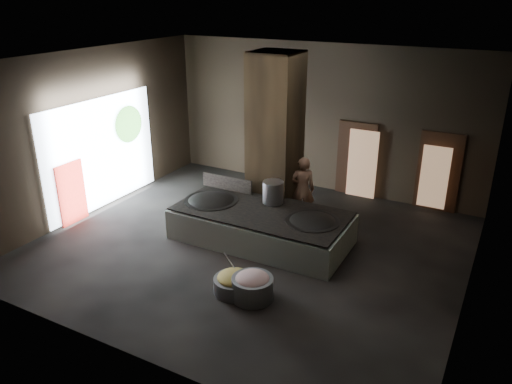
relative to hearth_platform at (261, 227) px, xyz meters
The scene contains 28 objects.
floor 0.58m from the hearth_platform, 104.58° to the right, with size 10.00×9.00×0.10m, color black.
ceiling 4.19m from the hearth_platform, 104.58° to the right, with size 10.00×9.00×0.10m, color black.
back_wall 4.58m from the hearth_platform, 91.32° to the left, with size 10.00×0.10×4.50m, color black.
front_wall 5.26m from the hearth_platform, 91.12° to the right, with size 10.00×0.10×4.50m, color black.
left_wall 5.49m from the hearth_platform, behind, with size 0.10×9.00×4.50m, color black.
right_wall 5.31m from the hearth_platform, ahead, with size 0.10×9.00×4.50m, color black.
pillar 2.45m from the hearth_platform, 104.52° to the left, with size 1.20×1.20×4.50m, color black.
hearth_platform is the anchor object (origin of this frame).
platform_cap 0.43m from the hearth_platform, ahead, with size 4.28×2.05×0.03m, color black.
wok_left 1.50m from the hearth_platform, behind, with size 1.38×1.38×0.38m, color black.
wok_left_rim 1.52m from the hearth_platform, behind, with size 1.41×1.41×0.05m, color black.
wok_right 1.40m from the hearth_platform, ahead, with size 1.28×1.28×0.36m, color black.
wok_right_rim 1.42m from the hearth_platform, ahead, with size 1.31×1.31×0.05m, color black.
stock_pot 0.93m from the hearth_platform, 84.81° to the left, with size 0.53×0.53×0.57m, color #9FA2A7.
splash_guard 1.76m from the hearth_platform, 152.65° to the left, with size 1.52×0.06×0.38m, color black.
cook 1.71m from the hearth_platform, 74.60° to the left, with size 0.67×0.43×1.83m, color #8B5F46.
veg_basin 2.41m from the hearth_platform, 75.75° to the right, with size 0.88×0.88×0.32m, color slate.
veg_fill 2.40m from the hearth_platform, 75.75° to the right, with size 0.72×0.72×0.22m, color #8AA24E.
ladle 2.23m from the hearth_platform, 78.55° to the right, with size 0.03×0.03×0.70m, color #9FA2A7.
meat_basin 2.57m from the hearth_platform, 66.18° to the right, with size 0.86×0.86×0.47m, color slate.
meat_fill 2.57m from the hearth_platform, 66.18° to the right, with size 0.72×0.72×0.27m, color #B16B6A.
doorway_near 4.29m from the hearth_platform, 74.86° to the left, with size 1.18×0.08×2.38m, color black.
doorway_near_glow 4.25m from the hearth_platform, 71.51° to the left, with size 0.88×0.04×2.08m, color #8C6647.
doorway_far 5.43m from the hearth_platform, 49.35° to the left, with size 1.18×0.08×2.38m, color black.
doorway_far_glow 5.19m from the hearth_platform, 48.06° to the left, with size 0.76×0.04×1.80m, color #8C6647.
left_opening 5.19m from the hearth_platform, behind, with size 0.04×4.20×3.10m, color white.
pavilion_sliver 5.21m from the hearth_platform, 163.54° to the right, with size 0.05×0.90×1.70m, color maroon.
tree_silhouette 5.35m from the hearth_platform, 169.35° to the left, with size 0.28×1.10×1.10m, color #194714.
Camera 1 is at (5.34, -9.63, 5.96)m, focal length 35.00 mm.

